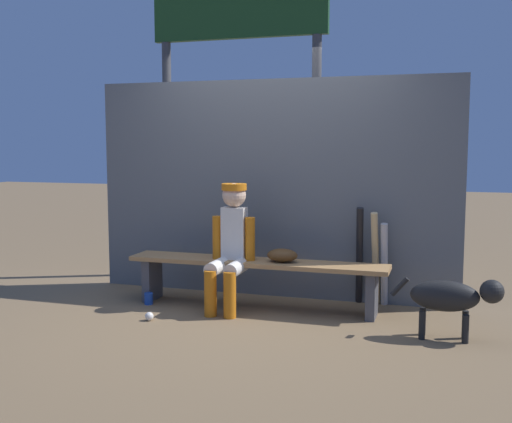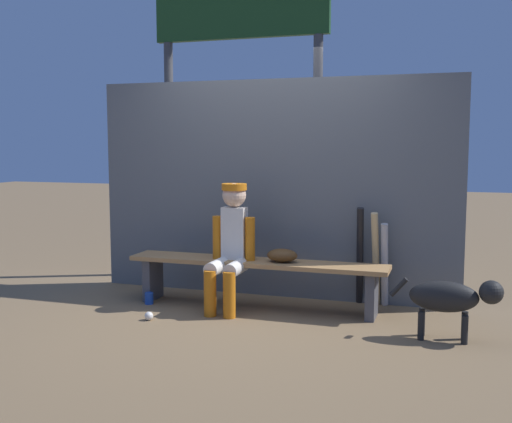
# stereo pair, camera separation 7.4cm
# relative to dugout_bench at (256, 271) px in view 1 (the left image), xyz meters

# --- Properties ---
(ground_plane) EXTENTS (30.00, 30.00, 0.00)m
(ground_plane) POSITION_rel_dugout_bench_xyz_m (0.00, 0.00, -0.35)
(ground_plane) COLOR brown
(chainlink_fence) EXTENTS (3.63, 0.03, 2.13)m
(chainlink_fence) POSITION_rel_dugout_bench_xyz_m (0.00, 0.50, 0.72)
(chainlink_fence) COLOR #595E63
(chainlink_fence) RESTS_ON ground_plane
(dugout_bench) EXTENTS (2.41, 0.36, 0.45)m
(dugout_bench) POSITION_rel_dugout_bench_xyz_m (0.00, 0.00, 0.00)
(dugout_bench) COLOR #AD7F4C
(dugout_bench) RESTS_ON ground_plane
(player_seated) EXTENTS (0.41, 0.55, 1.15)m
(player_seated) POSITION_rel_dugout_bench_xyz_m (-0.21, -0.11, 0.28)
(player_seated) COLOR silver
(player_seated) RESTS_ON ground_plane
(baseball_glove) EXTENTS (0.28, 0.20, 0.12)m
(baseball_glove) POSITION_rel_dugout_bench_xyz_m (0.25, 0.00, 0.16)
(baseball_glove) COLOR #593819
(baseball_glove) RESTS_ON dugout_bench
(bat_aluminum_black) EXTENTS (0.09, 0.25, 0.93)m
(bat_aluminum_black) POSITION_rel_dugout_bench_xyz_m (0.89, 0.41, 0.12)
(bat_aluminum_black) COLOR black
(bat_aluminum_black) RESTS_ON ground_plane
(bat_wood_natural) EXTENTS (0.09, 0.28, 0.89)m
(bat_wood_natural) POSITION_rel_dugout_bench_xyz_m (1.04, 0.39, 0.10)
(bat_wood_natural) COLOR tan
(bat_wood_natural) RESTS_ON ground_plane
(bat_aluminum_silver) EXTENTS (0.07, 0.24, 0.80)m
(bat_aluminum_silver) POSITION_rel_dugout_bench_xyz_m (1.12, 0.39, 0.05)
(bat_aluminum_silver) COLOR #B7B7BC
(bat_aluminum_silver) RESTS_ON ground_plane
(baseball) EXTENTS (0.07, 0.07, 0.07)m
(baseball) POSITION_rel_dugout_bench_xyz_m (-0.75, -0.67, -0.31)
(baseball) COLOR white
(baseball) RESTS_ON ground_plane
(cup_on_ground) EXTENTS (0.08, 0.08, 0.11)m
(cup_on_ground) POSITION_rel_dugout_bench_xyz_m (-1.00, -0.18, -0.29)
(cup_on_ground) COLOR #1E47AD
(cup_on_ground) RESTS_ON ground_plane
(cup_on_bench) EXTENTS (0.08, 0.08, 0.11)m
(cup_on_bench) POSITION_rel_dugout_bench_xyz_m (-0.10, 0.04, 0.15)
(cup_on_bench) COLOR #1E47AD
(cup_on_bench) RESTS_ON dugout_bench
(scoreboard) EXTENTS (2.23, 0.27, 3.66)m
(scoreboard) POSITION_rel_dugout_bench_xyz_m (-0.48, 1.12, 2.22)
(scoreboard) COLOR #3F3F42
(scoreboard) RESTS_ON ground_plane
(dog) EXTENTS (0.84, 0.20, 0.49)m
(dog) POSITION_rel_dugout_bench_xyz_m (1.72, -0.43, -0.01)
(dog) COLOR black
(dog) RESTS_ON ground_plane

